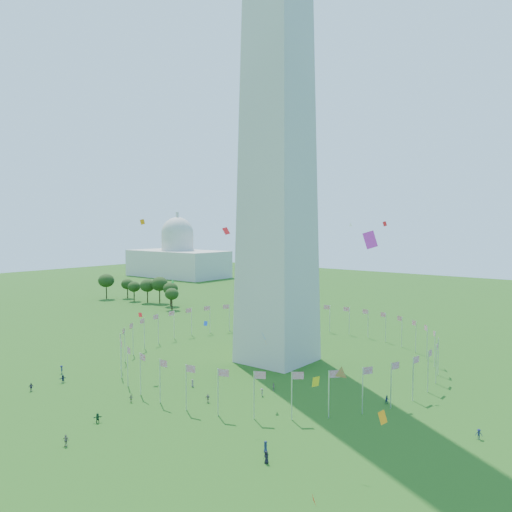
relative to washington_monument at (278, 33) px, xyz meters
The scene contains 7 objects.
ground 98.18m from the washington_monument, 90.00° to the right, with size 600.00×600.00×0.00m, color #1B4911.
washington_monument is the anchor object (origin of this frame).
flag_ring 80.00m from the washington_monument, 96.12° to the left, with size 80.24×80.24×9.00m.
capitol_building 230.40m from the washington_monument, 144.16° to the left, with size 70.00×35.00×46.00m, color beige, non-canonical shape.
crowd 95.87m from the washington_monument, 80.87° to the right, with size 90.35×73.24×2.00m.
kites_aloft 73.53m from the washington_monument, 61.78° to the right, with size 118.60×70.16×33.54m.
tree_line_west 139.15m from the washington_monument, 159.00° to the left, with size 55.11×15.48×11.89m.
Camera 1 is at (76.53, -55.01, 36.01)m, focal length 35.00 mm.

